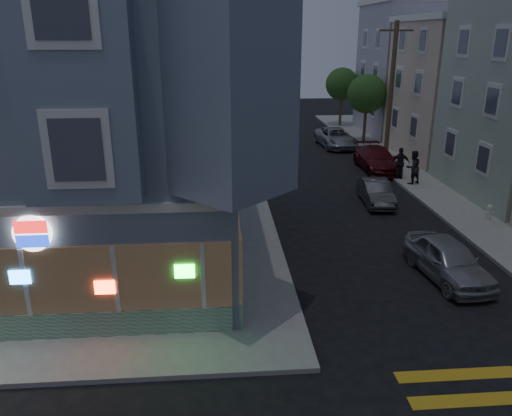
{
  "coord_description": "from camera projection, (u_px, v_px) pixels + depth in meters",
  "views": [
    {
      "loc": [
        0.48,
        -8.65,
        8.32
      ],
      "look_at": [
        1.72,
        6.98,
        2.85
      ],
      "focal_mm": 35.0,
      "sensor_mm": 36.0,
      "label": 1
    }
  ],
  "objects": [
    {
      "name": "corner_building",
      "position": [
        44.0,
        104.0,
        18.81
      ],
      "size": [
        14.6,
        14.6,
        11.4
      ],
      "color": "slate",
      "rests_on": "sidewalk_nw"
    },
    {
      "name": "row_house_c",
      "position": [
        492.0,
        91.0,
        34.3
      ],
      "size": [
        12.0,
        8.6,
        9.0
      ],
      "primitive_type": "cube",
      "color": "beige",
      "rests_on": "sidewalk_ne"
    },
    {
      "name": "row_house_d",
      "position": [
        438.0,
        70.0,
        42.53
      ],
      "size": [
        12.0,
        8.6,
        10.5
      ],
      "primitive_type": "cube",
      "color": "#AEA6B7",
      "rests_on": "sidewalk_ne"
    },
    {
      "name": "utility_pole",
      "position": [
        391.0,
        91.0,
        32.75
      ],
      "size": [
        2.2,
        0.3,
        9.0
      ],
      "color": "#4C3826",
      "rests_on": "sidewalk_ne"
    },
    {
      "name": "street_tree_near",
      "position": [
        367.0,
        94.0,
        38.7
      ],
      "size": [
        3.0,
        3.0,
        5.3
      ],
      "color": "#4C3826",
      "rests_on": "sidewalk_ne"
    },
    {
      "name": "street_tree_far",
      "position": [
        342.0,
        84.0,
        46.22
      ],
      "size": [
        3.0,
        3.0,
        5.3
      ],
      "color": "#4C3826",
      "rests_on": "sidewalk_ne"
    },
    {
      "name": "pedestrian_a",
      "position": [
        413.0,
        167.0,
        28.54
      ],
      "size": [
        1.14,
        1.02,
        1.93
      ],
      "primitive_type": "imported",
      "rotation": [
        0.0,
        0.0,
        3.51
      ],
      "color": "#222127",
      "rests_on": "sidewalk_ne"
    },
    {
      "name": "pedestrian_b",
      "position": [
        400.0,
        163.0,
        29.53
      ],
      "size": [
        1.16,
        0.64,
        1.87
      ],
      "primitive_type": "imported",
      "rotation": [
        0.0,
        0.0,
        2.97
      ],
      "color": "black",
      "rests_on": "sidewalk_ne"
    },
    {
      "name": "parked_car_a",
      "position": [
        448.0,
        260.0,
        17.77
      ],
      "size": [
        2.12,
        4.38,
        1.44
      ],
      "primitive_type": "imported",
      "rotation": [
        0.0,
        0.0,
        0.1
      ],
      "color": "#9A9BA1",
      "rests_on": "ground"
    },
    {
      "name": "parked_car_b",
      "position": [
        376.0,
        192.0,
        25.73
      ],
      "size": [
        1.55,
        3.81,
        1.23
      ],
      "primitive_type": "imported",
      "rotation": [
        0.0,
        0.0,
        -0.07
      ],
      "color": "#3D3F42",
      "rests_on": "ground"
    },
    {
      "name": "parked_car_c",
      "position": [
        377.0,
        159.0,
        32.0
      ],
      "size": [
        2.08,
        5.06,
        1.47
      ],
      "primitive_type": "imported",
      "rotation": [
        0.0,
        0.0,
        0.01
      ],
      "color": "#5B141B",
      "rests_on": "ground"
    },
    {
      "name": "parked_car_d",
      "position": [
        336.0,
        138.0,
        38.75
      ],
      "size": [
        2.73,
        5.32,
        1.44
      ],
      "primitive_type": "imported",
      "rotation": [
        0.0,
        0.0,
        0.07
      ],
      "color": "#989CA2",
      "rests_on": "ground"
    },
    {
      "name": "traffic_signal",
      "position": [
        219.0,
        222.0,
        14.43
      ],
      "size": [
        0.57,
        0.5,
        4.47
      ],
      "rotation": [
        0.0,
        0.0,
        0.41
      ],
      "color": "black",
      "rests_on": "sidewalk_nw"
    },
    {
      "name": "fire_hydrant",
      "position": [
        489.0,
        212.0,
        23.13
      ],
      "size": [
        0.42,
        0.24,
        0.73
      ],
      "color": "silver",
      "rests_on": "sidewalk_ne"
    }
  ]
}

